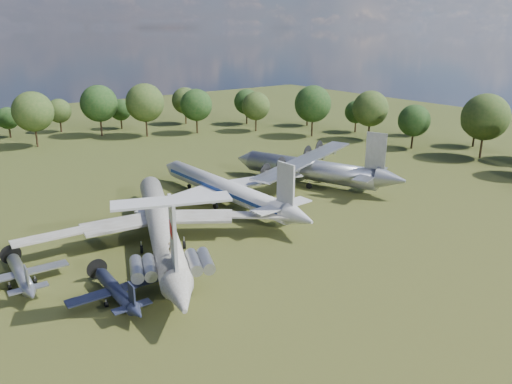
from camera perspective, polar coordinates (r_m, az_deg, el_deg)
ground at (r=74.60m, az=-8.63°, el=-5.21°), size 300.00×300.00×0.00m
il62_airliner at (r=71.71m, az=-10.81°, el=-4.17°), size 54.55×61.26×4.97m
tu104_jet at (r=86.96m, az=-3.62°, el=0.01°), size 35.73×46.61×4.53m
an12_transport at (r=98.31m, az=6.22°, el=2.27°), size 46.47×48.80×5.11m
small_prop_west at (r=59.23m, az=-15.63°, el=-11.09°), size 11.22×15.09×2.18m
small_prop_northwest at (r=66.72m, az=-25.26°, el=-8.76°), size 11.71×15.57×2.22m
person_on_il62 at (r=57.62m, az=-9.69°, el=-6.13°), size 0.76×0.58×1.89m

